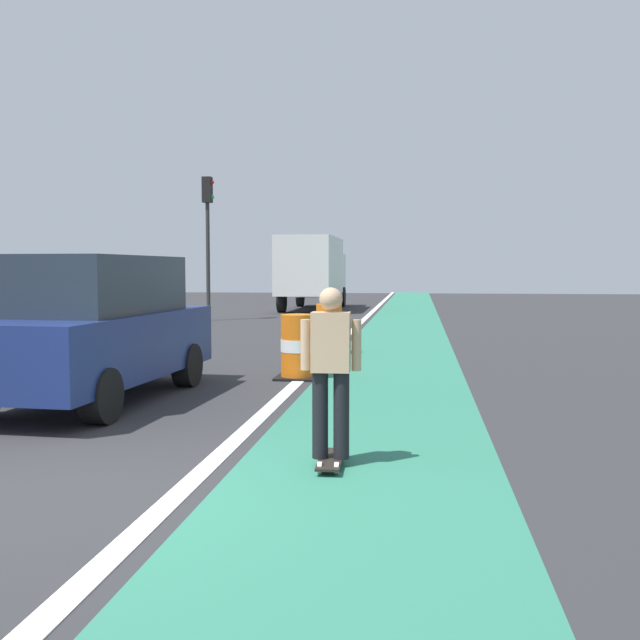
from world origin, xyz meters
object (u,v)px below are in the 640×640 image
traffic_barrel_mid (329,330)px  traffic_light_corner (208,222)px  parked_suv_nearest (94,328)px  delivery_truck_down_block (313,269)px  traffic_barrel_front (298,347)px  skateboarder_on_lane (331,370)px

traffic_barrel_mid → traffic_light_corner: traffic_light_corner is taller
parked_suv_nearest → traffic_barrel_mid: (2.58, 6.09, -0.50)m
delivery_truck_down_block → traffic_light_corner: bearing=-110.5°
traffic_barrel_mid → traffic_light_corner: (-5.52, 9.64, 2.97)m
parked_suv_nearest → traffic_barrel_front: parked_suv_nearest is taller
parked_suv_nearest → delivery_truck_down_block: bearing=90.5°
skateboarder_on_lane → parked_suv_nearest: size_ratio=0.36×
parked_suv_nearest → traffic_barrel_front: bearing=44.5°
skateboarder_on_lane → traffic_barrel_front: 5.56m
traffic_barrel_mid → skateboarder_on_lane: bearing=-83.0°
traffic_barrel_mid → delivery_truck_down_block: bearing=99.3°
delivery_truck_down_block → traffic_light_corner: size_ratio=1.49×
traffic_barrel_front → traffic_barrel_mid: bearing=88.6°
traffic_barrel_mid → parked_suv_nearest: bearing=-112.9°
traffic_barrel_front → traffic_light_corner: size_ratio=0.21×
skateboarder_on_lane → traffic_barrel_mid: bearing=97.0°
skateboarder_on_lane → traffic_barrel_mid: size_ratio=1.55×
traffic_light_corner → traffic_barrel_front: bearing=-67.8°
traffic_barrel_front → delivery_truck_down_block: delivery_truck_down_block is taller
skateboarder_on_lane → traffic_barrel_mid: 9.14m
skateboarder_on_lane → traffic_light_corner: bearing=109.5°
delivery_truck_down_block → traffic_barrel_front: bearing=-82.5°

